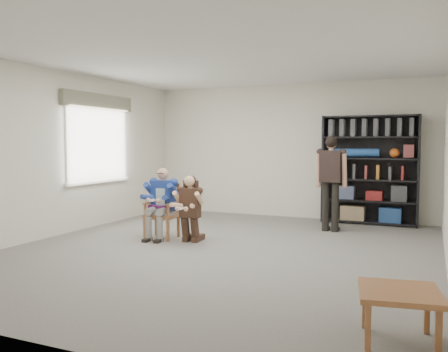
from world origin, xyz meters
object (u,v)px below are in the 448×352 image
at_px(seated_man, 162,203).
at_px(standing_man, 331,184).
at_px(armchair, 162,211).
at_px(kneeling_woman, 190,209).
at_px(bookshelf, 370,170).
at_px(side_table, 399,316).

xyz_separation_m(seated_man, standing_man, (2.42, 1.74, 0.26)).
bearing_deg(armchair, kneeling_woman, -15.59).
height_order(kneeling_woman, standing_man, standing_man).
bearing_deg(seated_man, armchair, 0.00).
distance_m(seated_man, kneeling_woman, 0.59).
bearing_deg(seated_man, standing_man, 31.80).
height_order(kneeling_woman, bookshelf, bookshelf).
relative_size(kneeling_woman, bookshelf, 0.51).
height_order(armchair, bookshelf, bookshelf).
height_order(armchair, side_table, armchair).
bearing_deg(side_table, kneeling_woman, 140.76).
xyz_separation_m(standing_man, side_table, (1.43, -4.53, -0.63)).
distance_m(seated_man, standing_man, 2.99).
bearing_deg(standing_man, side_table, -68.76).
relative_size(bookshelf, standing_man, 1.24).
relative_size(bookshelf, side_table, 3.43).
xyz_separation_m(seated_man, kneeling_woman, (0.58, -0.12, -0.05)).
bearing_deg(side_table, standing_man, 107.49).
distance_m(bookshelf, standing_man, 1.23).
height_order(seated_man, side_table, seated_man).
bearing_deg(side_table, bookshelf, 99.04).
relative_size(seated_man, bookshelf, 0.56).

